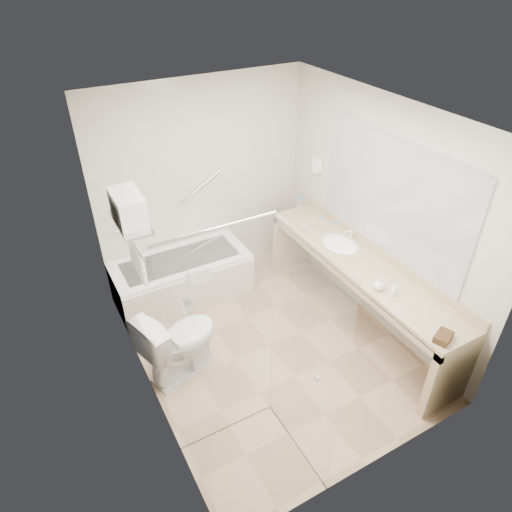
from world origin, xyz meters
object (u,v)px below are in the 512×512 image
water_bottle_left (320,224)px  vanity_counter (359,278)px  toilet (180,341)px  amenity_basket (443,337)px  bathtub (182,278)px

water_bottle_left → vanity_counter: bearing=-89.2°
toilet → amenity_basket: size_ratio=4.55×
bathtub → water_bottle_left: size_ratio=8.31×
toilet → bathtub: bearing=-40.0°
bathtub → vanity_counter: vanity_counter is taller
bathtub → vanity_counter: size_ratio=0.59×
water_bottle_left → toilet: bearing=-166.7°
bathtub → toilet: size_ratio=1.95×
vanity_counter → water_bottle_left: bearing=90.8°
bathtub → toilet: bearing=-112.1°
bathtub → water_bottle_left: bearing=-23.0°
toilet → amenity_basket: amenity_basket is taller
bathtub → amenity_basket: amenity_basket is taller
vanity_counter → water_bottle_left: water_bottle_left is taller
vanity_counter → amenity_basket: (-0.14, -1.22, 0.24)m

